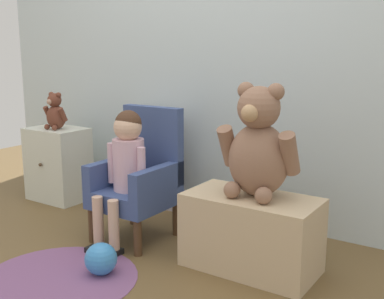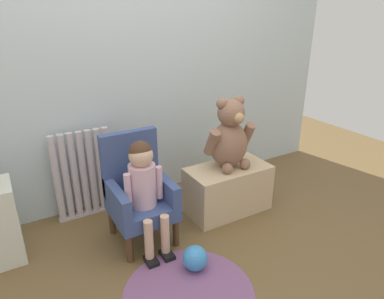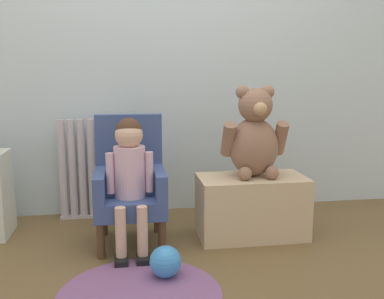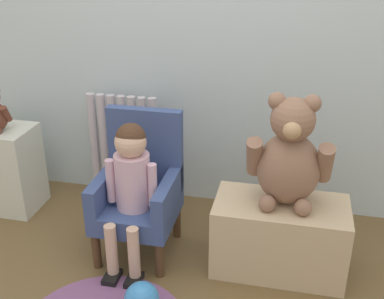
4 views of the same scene
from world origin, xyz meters
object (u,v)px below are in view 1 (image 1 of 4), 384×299
object	(u,v)px
child_armchair	(140,178)
toy_ball	(101,259)
radiator	(155,159)
floor_rug	(58,279)
large_teddy_bear	(258,147)
small_teddy_bear	(55,113)
small_dresser	(58,164)
child_figure	(126,158)
low_bench	(251,233)

from	to	relation	value
child_armchair	toy_ball	bearing A→B (deg)	-72.17
radiator	floor_rug	world-z (taller)	radiator
radiator	large_teddy_bear	bearing A→B (deg)	-25.47
radiator	small_teddy_bear	world-z (taller)	small_teddy_bear
small_dresser	child_armchair	size ratio (longest dim) A/B	0.70
large_teddy_bear	small_teddy_bear	distance (m)	1.62
child_figure	large_teddy_bear	xyz separation A→B (m)	(0.72, 0.10, 0.12)
floor_rug	small_dresser	bearing A→B (deg)	138.29
child_armchair	large_teddy_bear	size ratio (longest dim) A/B	1.37
small_dresser	child_figure	bearing A→B (deg)	-19.49
large_teddy_bear	floor_rug	world-z (taller)	large_teddy_bear
child_figure	toy_ball	xyz separation A→B (m)	(0.15, -0.37, -0.40)
radiator	small_dresser	world-z (taller)	radiator
child_armchair	floor_rug	size ratio (longest dim) A/B	0.99
child_armchair	child_figure	distance (m)	0.18
small_teddy_bear	small_dresser	bearing A→B (deg)	140.34
toy_ball	child_armchair	bearing A→B (deg)	107.83
small_dresser	small_teddy_bear	size ratio (longest dim) A/B	2.02
child_figure	floor_rug	bearing A→B (deg)	-87.14
radiator	large_teddy_bear	distance (m)	1.11
radiator	toy_ball	distance (m)	1.05
child_armchair	floor_rug	world-z (taller)	child_armchair
radiator	small_teddy_bear	size ratio (longest dim) A/B	2.66
floor_rug	radiator	bearing A→B (deg)	104.09
radiator	large_teddy_bear	size ratio (longest dim) A/B	1.26
small_dresser	low_bench	bearing A→B (deg)	-8.49
child_figure	toy_ball	size ratio (longest dim) A/B	4.74
child_armchair	low_bench	bearing A→B (deg)	-2.66
small_dresser	floor_rug	distance (m)	1.29
child_figure	low_bench	xyz separation A→B (m)	(0.71, 0.08, -0.29)
child_armchair	small_dresser	bearing A→B (deg)	167.12
large_teddy_bear	small_teddy_bear	world-z (taller)	large_teddy_bear
large_teddy_bear	floor_rug	xyz separation A→B (m)	(-0.70, -0.62, -0.59)
radiator	child_armchair	xyz separation A→B (m)	(0.25, -0.45, 0.01)
child_armchair	floor_rug	bearing A→B (deg)	-87.66
large_teddy_bear	small_teddy_bear	bearing A→B (deg)	173.18
child_armchair	low_bench	xyz separation A→B (m)	(0.71, -0.03, -0.16)
small_dresser	floor_rug	world-z (taller)	small_dresser
child_figure	small_teddy_bear	world-z (taller)	small_teddy_bear
large_teddy_bear	floor_rug	bearing A→B (deg)	-138.34
large_teddy_bear	toy_ball	distance (m)	0.90
child_armchair	radiator	bearing A→B (deg)	118.56
small_dresser	toy_ball	xyz separation A→B (m)	(1.07, -0.69, -0.18)
radiator	low_bench	size ratio (longest dim) A/B	1.06
low_bench	toy_ball	distance (m)	0.72
radiator	child_armchair	size ratio (longest dim) A/B	0.92
toy_ball	small_dresser	bearing A→B (deg)	147.22
small_teddy_bear	child_figure	bearing A→B (deg)	-18.59
toy_ball	low_bench	bearing A→B (deg)	38.85
child_armchair	floor_rug	distance (m)	0.71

